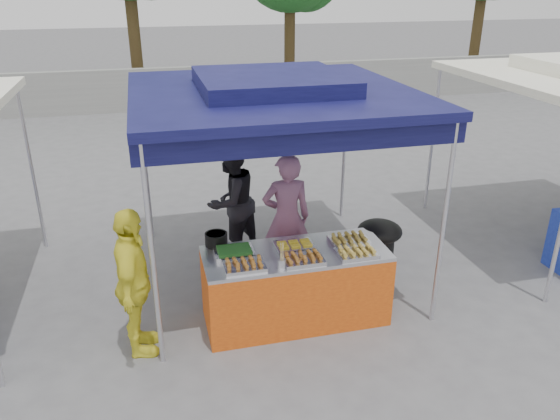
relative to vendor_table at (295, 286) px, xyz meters
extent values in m
plane|color=#5F5E61|center=(0.00, 0.10, -0.43)|extent=(80.00, 80.00, 0.00)
cube|color=gray|center=(0.00, 11.10, 0.17)|extent=(40.00, 0.25, 1.20)
cylinder|color=silver|center=(-1.50, -0.40, 0.72)|extent=(0.05, 0.05, 2.30)
cylinder|color=silver|center=(1.50, -0.40, 0.72)|extent=(0.05, 0.05, 2.30)
cylinder|color=silver|center=(-1.50, 2.60, 0.72)|extent=(0.05, 0.05, 2.30)
cylinder|color=silver|center=(1.50, 2.60, 0.72)|extent=(0.05, 0.05, 2.30)
cube|color=#111144|center=(0.00, 1.10, 1.92)|extent=(3.20, 3.20, 0.10)
cube|color=#111144|center=(0.00, 1.10, 2.05)|extent=(1.65, 1.65, 0.18)
cube|color=#111144|center=(0.00, -0.40, 1.77)|extent=(3.20, 0.04, 0.25)
cylinder|color=silver|center=(-3.00, 2.60, 0.72)|extent=(0.05, 0.05, 2.30)
cylinder|color=silver|center=(3.00, 2.60, 0.72)|extent=(0.05, 0.05, 2.30)
cylinder|color=#44341A|center=(-1.52, 12.82, 1.79)|extent=(0.36, 0.36, 4.43)
cylinder|color=#44341A|center=(3.53, 13.43, 1.45)|extent=(0.36, 0.36, 3.74)
cylinder|color=#44341A|center=(10.31, 12.99, 1.70)|extent=(0.36, 0.36, 4.25)
cube|color=#CB4D12|center=(0.00, 0.00, -0.02)|extent=(2.00, 0.80, 0.81)
cube|color=silver|center=(0.00, 0.00, 0.40)|extent=(2.00, 0.80, 0.04)
cube|color=silver|center=(-0.61, -0.23, 0.45)|extent=(0.42, 0.30, 0.05)
cube|color=brown|center=(-0.61, -0.23, 0.49)|extent=(0.35, 0.25, 0.02)
cube|color=silver|center=(0.01, -0.24, 0.45)|extent=(0.42, 0.30, 0.05)
cube|color=brown|center=(0.01, -0.24, 0.49)|extent=(0.35, 0.25, 0.02)
cube|color=silver|center=(0.60, -0.24, 0.45)|extent=(0.42, 0.30, 0.05)
cube|color=#B7983F|center=(0.60, -0.24, 0.49)|extent=(0.35, 0.25, 0.02)
cube|color=silver|center=(-0.65, 0.09, 0.45)|extent=(0.42, 0.30, 0.05)
cube|color=#225B1F|center=(-0.65, 0.09, 0.49)|extent=(0.35, 0.25, 0.02)
cube|color=silver|center=(0.01, 0.08, 0.45)|extent=(0.42, 0.30, 0.05)
cube|color=gold|center=(0.01, 0.08, 0.49)|extent=(0.35, 0.25, 0.02)
cube|color=silver|center=(0.63, 0.07, 0.45)|extent=(0.42, 0.30, 0.05)
cube|color=#B7983F|center=(0.63, 0.07, 0.49)|extent=(0.35, 0.25, 0.02)
cylinder|color=black|center=(-0.81, 0.37, 0.50)|extent=(0.25, 0.25, 0.14)
cylinder|color=silver|center=(-0.24, -0.32, 0.48)|extent=(0.08, 0.08, 0.11)
cylinder|color=black|center=(1.16, 0.40, -0.06)|extent=(0.37, 0.37, 0.73)
ellipsoid|color=black|center=(1.16, 0.40, 0.36)|extent=(0.54, 0.54, 0.24)
cube|color=#1527AA|center=(-0.31, 0.74, -0.29)|extent=(0.45, 0.31, 0.27)
cube|color=#1527AA|center=(0.19, 0.64, -0.29)|extent=(0.45, 0.32, 0.27)
cube|color=#1527AA|center=(0.19, 0.64, -0.02)|extent=(0.45, 0.32, 0.27)
imported|color=#905B7E|center=(0.14, 0.92, 0.41)|extent=(0.63, 0.43, 1.66)
imported|color=black|center=(-0.43, 1.64, 0.40)|extent=(1.02, 0.98, 1.65)
imported|color=yellow|center=(-1.71, -0.17, 0.37)|extent=(0.47, 0.96, 1.59)
camera|label=1|loc=(-1.44, -5.03, 3.16)|focal=35.00mm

